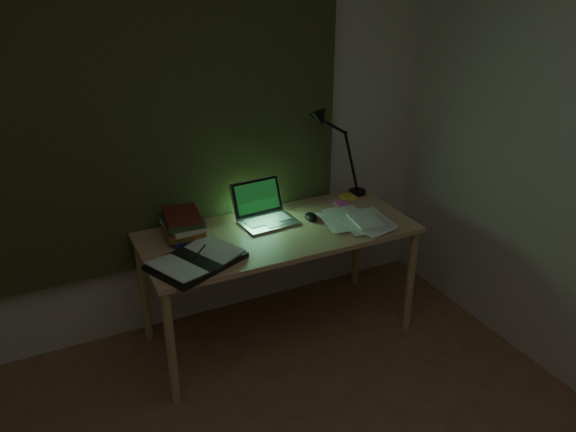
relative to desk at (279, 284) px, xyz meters
name	(u,v)px	position (x,y,z in m)	size (l,w,h in m)	color
wall_back	(144,124)	(-0.58, 0.41, 0.91)	(3.50, 0.00, 2.50)	beige
curtain	(142,87)	(-0.58, 0.37, 1.11)	(2.20, 0.06, 2.00)	#313319
desk	(279,284)	(0.00, 0.00, 0.00)	(1.50, 0.65, 0.68)	tan
laptop	(268,206)	(-0.01, 0.10, 0.45)	(0.31, 0.34, 0.22)	#BBBCC1
open_textbook	(196,260)	(-0.52, -0.16, 0.36)	(0.43, 0.30, 0.04)	silver
book_stack	(184,224)	(-0.49, 0.14, 0.42)	(0.19, 0.23, 0.15)	silver
loose_papers	(356,222)	(0.43, -0.11, 0.35)	(0.33, 0.35, 0.02)	silver
mouse	(311,217)	(0.22, 0.04, 0.36)	(0.06, 0.10, 0.04)	black
sticky_yellow	(348,197)	(0.58, 0.22, 0.35)	(0.08, 0.08, 0.02)	yellow
sticky_pink	(341,203)	(0.49, 0.16, 0.35)	(0.07, 0.07, 0.02)	#FF63BD
desk_lamp	(360,150)	(0.67, 0.26, 0.63)	(0.39, 0.30, 0.58)	black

